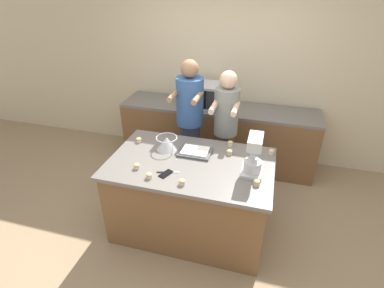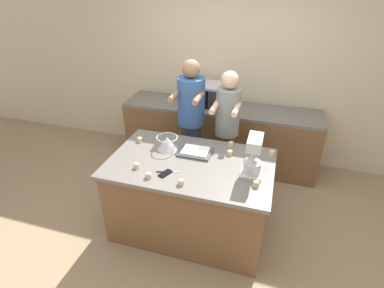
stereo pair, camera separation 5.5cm
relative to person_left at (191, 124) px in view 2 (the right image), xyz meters
name	(u,v)px [view 2 (the right image)]	position (x,y,z in m)	size (l,w,h in m)	color
ground_plane	(191,225)	(0.24, -0.80, -0.90)	(16.00, 16.00, 0.00)	#937A5B
back_wall	(227,69)	(0.24, 1.00, 0.45)	(10.00, 0.06, 2.70)	beige
island_counter	(191,196)	(0.24, -0.80, -0.46)	(1.66, 1.03, 0.88)	brown
back_counter	(219,135)	(0.24, 0.65, -0.45)	(2.80, 0.60, 0.90)	brown
person_left	(191,124)	(0.00, 0.00, 0.00)	(0.35, 0.51, 1.71)	#33384C
person_right	(227,132)	(0.45, 0.00, -0.04)	(0.31, 0.48, 1.62)	brown
stand_mixer	(253,157)	(0.86, -0.80, 0.15)	(0.20, 0.30, 0.39)	#B2B7BC
mixing_bowl	(167,143)	(-0.08, -0.63, 0.06)	(0.23, 0.23, 0.15)	#BCBCC1
baking_tray	(195,152)	(0.24, -0.63, 0.00)	(0.34, 0.26, 0.04)	#4C4C51
microwave_oven	(203,94)	(-0.02, 0.65, 0.16)	(0.50, 0.40, 0.32)	#B7B7BC
cell_phone	(165,173)	(0.07, -1.07, -0.01)	(0.12, 0.16, 0.01)	black
knife	(166,172)	(0.07, -1.04, -0.02)	(0.22, 0.08, 0.01)	#BCBCC1
cupcake_0	(140,139)	(-0.44, -0.57, 0.01)	(0.06, 0.06, 0.06)	beige
cupcake_1	(137,165)	(-0.24, -1.06, 0.01)	(0.06, 0.06, 0.06)	beige
cupcake_2	(272,153)	(1.02, -0.42, 0.01)	(0.06, 0.06, 0.06)	beige
cupcake_3	(231,144)	(0.57, -0.36, 0.01)	(0.06, 0.06, 0.06)	beige
cupcake_4	(148,175)	(-0.06, -1.17, 0.01)	(0.06, 0.06, 0.06)	beige
cupcake_5	(181,182)	(0.26, -1.18, 0.01)	(0.06, 0.06, 0.06)	beige
cupcake_6	(256,183)	(0.92, -1.01, 0.01)	(0.06, 0.06, 0.06)	beige
cupcake_7	(230,152)	(0.59, -0.55, 0.01)	(0.06, 0.06, 0.06)	beige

